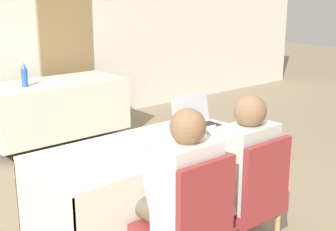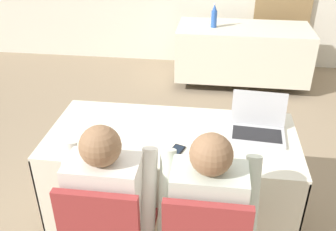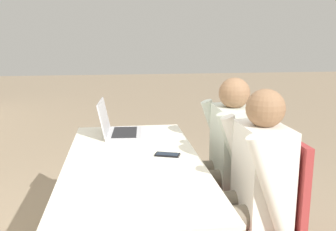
# 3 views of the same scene
# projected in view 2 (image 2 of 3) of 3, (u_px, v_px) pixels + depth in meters

# --- Properties ---
(ground_plane) EXTENTS (24.00, 24.00, 0.00)m
(ground_plane) POSITION_uv_depth(u_px,v_px,m) (171.00, 217.00, 2.80)
(ground_plane) COLOR gray
(conference_table_near) EXTENTS (1.62, 0.76, 0.74)m
(conference_table_near) POSITION_uv_depth(u_px,v_px,m) (172.00, 157.00, 2.53)
(conference_table_near) COLOR silver
(conference_table_near) RESTS_ON ground_plane
(conference_table_far) EXTENTS (1.62, 0.76, 0.74)m
(conference_table_far) POSITION_uv_depth(u_px,v_px,m) (243.00, 42.00, 4.64)
(conference_table_far) COLOR silver
(conference_table_far) RESTS_ON ground_plane
(laptop) EXTENTS (0.37, 0.31, 0.25)m
(laptop) POSITION_uv_depth(u_px,v_px,m) (257.00, 127.00, 2.42)
(laptop) COLOR #B7B7BC
(laptop) RESTS_ON conference_table_near
(cell_phone) EXTENTS (0.11, 0.16, 0.01)m
(cell_phone) POSITION_uv_depth(u_px,v_px,m) (176.00, 152.00, 2.25)
(cell_phone) COLOR black
(cell_phone) RESTS_ON conference_table_near
(paper_beside_laptop) EXTENTS (0.28, 0.34, 0.00)m
(paper_beside_laptop) POSITION_uv_depth(u_px,v_px,m) (182.00, 129.00, 2.49)
(paper_beside_laptop) COLOR white
(paper_beside_laptop) RESTS_ON conference_table_near
(water_bottle) EXTENTS (0.07, 0.07, 0.28)m
(water_bottle) POSITION_uv_depth(u_px,v_px,m) (214.00, 17.00, 4.48)
(water_bottle) COLOR #2D5BB7
(water_bottle) RESTS_ON conference_table_far
(person_checkered_shirt) EXTENTS (0.50, 0.52, 1.16)m
(person_checkered_shirt) POSITION_uv_depth(u_px,v_px,m) (111.00, 201.00, 2.00)
(person_checkered_shirt) COLOR #665B4C
(person_checkered_shirt) RESTS_ON ground_plane
(person_white_shirt) EXTENTS (0.50, 0.52, 1.16)m
(person_white_shirt) POSITION_uv_depth(u_px,v_px,m) (207.00, 210.00, 1.94)
(person_white_shirt) COLOR #665B4C
(person_white_shirt) RESTS_ON ground_plane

